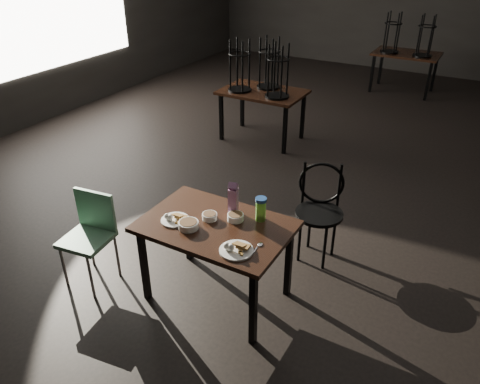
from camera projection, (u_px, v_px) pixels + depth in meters
The scene contains 13 objects.
main_table at pixel (216, 232), 3.79m from camera, with size 1.20×0.80×0.75m.
plate_left at pixel (175, 219), 3.79m from camera, with size 0.23×0.23×0.08m.
plate_right at pixel (236, 249), 3.43m from camera, with size 0.26×0.26×0.08m.
bowl_near at pixel (210, 216), 3.81m from camera, with size 0.12×0.12×0.05m.
bowl_far at pixel (235, 217), 3.79m from camera, with size 0.14×0.14×0.05m.
bowl_big at pixel (188, 225), 3.69m from camera, with size 0.16×0.16×0.06m.
juice_carton at pixel (233, 199), 3.83m from camera, with size 0.09×0.09×0.29m.
water_bottle at pixel (261, 209), 3.76m from camera, with size 0.11×0.11×0.20m.
spoon at pixel (259, 245), 3.50m from camera, with size 0.04×0.19×0.01m.
bentwood_chair at pixel (320, 205), 4.39m from camera, with size 0.50×0.49×0.94m.
school_chair at pixel (90, 230), 4.10m from camera, with size 0.44×0.44×0.84m.
bg_table_left at pixel (262, 89), 6.77m from camera, with size 1.20×0.80×1.48m.
bg_table_far at pixel (407, 53), 8.81m from camera, with size 1.20×0.80×1.48m.
Camera 1 is at (1.50, -4.93, 2.83)m, focal length 35.00 mm.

